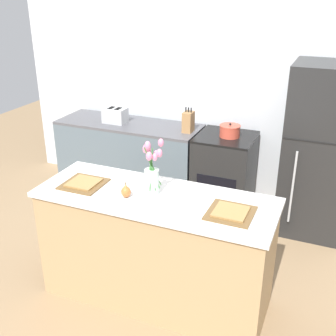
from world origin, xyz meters
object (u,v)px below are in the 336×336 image
Objects in this scene: plate_setting_left at (84,183)px; toaster at (115,115)px; pear_figurine at (126,191)px; knife_block at (188,122)px; cooking_pot at (230,131)px; refrigerator at (320,152)px; plate_setting_right at (231,212)px; flower_vase at (152,174)px; stove_range at (224,174)px.

toaster is at bearing 111.20° from plate_setting_left.
toaster is (-1.02, 1.66, -0.00)m from pear_figurine.
knife_block is at bearing 94.62° from pear_figurine.
pear_figurine is 0.38× the size of plate_setting_left.
refrigerator is at bearing 0.21° from cooking_pot.
plate_setting_right is at bearing 0.00° from plate_setting_left.
refrigerator is at bearing 55.79° from flower_vase.
knife_block is at bearing -178.95° from refrigerator.
refrigerator is 4.00× the size of flower_vase.
refrigerator is at bearing 1.05° from knife_block.
knife_block is (-0.14, 1.68, 0.02)m from pear_figurine.
stove_range is 0.70m from knife_block.
knife_block is at bearing 1.04° from toaster.
refrigerator is 14.32× the size of pear_figurine.
cooking_pot is (0.04, -0.00, 0.51)m from stove_range.
plate_setting_right is at bearing -41.84° from toaster.
stove_range is 1.79m from plate_setting_right.
plate_setting_right is (0.61, -0.06, -0.16)m from flower_vase.
pear_figurine is 0.55× the size of cooking_pot.
refrigerator is 2.26m from toaster.
toaster is (-2.26, -0.04, 0.12)m from refrigerator.
flower_vase is at bearing -95.93° from cooking_pot.
plate_setting_right is 1.86m from knife_block.
stove_range is at bearing 106.43° from plate_setting_right.
pear_figurine is 1.68m from knife_block.
stove_range is 1.03m from refrigerator.
refrigerator is at bearing 74.26° from plate_setting_right.
plate_setting_right is at bearing -73.57° from stove_range.
stove_range is at bearing 3.33° from knife_block.
cooking_pot is 0.46m from knife_block.
cooking_pot is at bearing 2.73° from knife_block.
stove_range is 0.52× the size of refrigerator.
plate_setting_right reaches higher than stove_range.
refrigerator is 5.48× the size of plate_setting_right.
plate_setting_right is 1.16× the size of knife_block.
flower_vase is at bearing 37.22° from pear_figurine.
pear_figurine is (-0.28, -1.70, 0.53)m from stove_range.
pear_figurine reaches higher than stove_range.
toaster is 0.89m from knife_block.
flower_vase is (-0.13, -1.58, 0.65)m from stove_range.
plate_setting_left is (-0.56, -0.06, -0.16)m from flower_vase.
refrigerator is 2.32m from plate_setting_left.
refrigerator reaches higher than cooking_pot.
cooking_pot is (-0.45, 1.64, 0.01)m from plate_setting_right.
plate_setting_left is at bearing 171.99° from pear_figurine.
knife_block is (0.89, 0.02, 0.03)m from toaster.
plate_setting_right is at bearing -105.74° from refrigerator.
toaster is (-1.18, 1.54, -0.12)m from flower_vase.
flower_vase reaches higher than knife_block.
refrigerator is at bearing 0.04° from stove_range.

